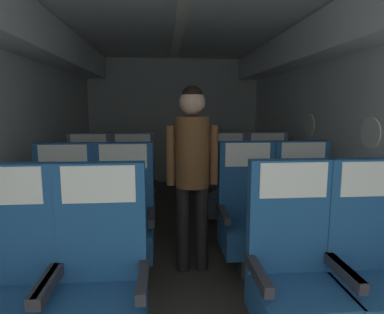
{
  "coord_description": "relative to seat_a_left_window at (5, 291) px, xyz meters",
  "views": [
    {
      "loc": [
        -0.18,
        -0.26,
        1.4
      ],
      "look_at": [
        0.12,
        3.3,
        0.85
      ],
      "focal_mm": 31.07,
      "sensor_mm": 36.0,
      "label": 1
    }
  ],
  "objects": [
    {
      "name": "ground",
      "position": [
        1.01,
        1.52,
        -0.47
      ],
      "size": [
        3.32,
        6.25,
        0.02
      ],
      "primitive_type": "cube",
      "color": "#3D3833"
    },
    {
      "name": "fuselage_shell",
      "position": [
        1.01,
        1.78,
        1.18
      ],
      "size": [
        3.2,
        5.9,
        2.3
      ],
      "color": "silver",
      "rests_on": "ground"
    },
    {
      "name": "seat_a_left_window",
      "position": [
        0.0,
        0.0,
        0.0
      ],
      "size": [
        0.51,
        0.47,
        1.1
      ],
      "color": "#38383D",
      "rests_on": "ground"
    },
    {
      "name": "seat_a_left_aisle",
      "position": [
        0.48,
        -0.01,
        0.0
      ],
      "size": [
        0.51,
        0.47,
        1.1
      ],
      "color": "#38383D",
      "rests_on": "ground"
    },
    {
      "name": "seat_a_right_aisle",
      "position": [
        2.0,
        -0.0,
        0.0
      ],
      "size": [
        0.51,
        0.47,
        1.1
      ],
      "color": "#38383D",
      "rests_on": "ground"
    },
    {
      "name": "seat_a_right_window",
      "position": [
        1.54,
        0.0,
        0.0
      ],
      "size": [
        0.51,
        0.47,
        1.1
      ],
      "color": "#38383D",
      "rests_on": "ground"
    },
    {
      "name": "seat_b_left_window",
      "position": [
        0.01,
        0.98,
        0.0
      ],
      "size": [
        0.51,
        0.47,
        1.1
      ],
      "color": "#38383D",
      "rests_on": "ground"
    },
    {
      "name": "seat_b_left_aisle",
      "position": [
        0.49,
        0.97,
        0.0
      ],
      "size": [
        0.51,
        0.47,
        1.1
      ],
      "color": "#38383D",
      "rests_on": "ground"
    },
    {
      "name": "seat_b_right_aisle",
      "position": [
        2.01,
        0.98,
        0.0
      ],
      "size": [
        0.51,
        0.47,
        1.1
      ],
      "color": "#38383D",
      "rests_on": "ground"
    },
    {
      "name": "seat_b_right_window",
      "position": [
        1.53,
        0.98,
        0.0
      ],
      "size": [
        0.51,
        0.47,
        1.1
      ],
      "color": "#38383D",
      "rests_on": "ground"
    },
    {
      "name": "seat_c_left_window",
      "position": [
        -0.0,
        1.96,
        0.0
      ],
      "size": [
        0.51,
        0.47,
        1.1
      ],
      "color": "#38383D",
      "rests_on": "ground"
    },
    {
      "name": "seat_c_left_aisle",
      "position": [
        0.48,
        1.97,
        0.0
      ],
      "size": [
        0.51,
        0.47,
        1.1
      ],
      "color": "#38383D",
      "rests_on": "ground"
    },
    {
      "name": "seat_c_right_aisle",
      "position": [
        2.01,
        1.94,
        0.0
      ],
      "size": [
        0.51,
        0.47,
        1.1
      ],
      "color": "#38383D",
      "rests_on": "ground"
    },
    {
      "name": "seat_c_right_window",
      "position": [
        1.53,
        1.96,
        0.0
      ],
      "size": [
        0.51,
        0.47,
        1.1
      ],
      "color": "#38383D",
      "rests_on": "ground"
    },
    {
      "name": "flight_attendant",
      "position": [
        1.06,
        1.03,
        0.5
      ],
      "size": [
        0.43,
        0.28,
        1.57
      ],
      "rotation": [
        0.0,
        0.0,
        3.51
      ],
      "color": "black",
      "rests_on": "ground"
    }
  ]
}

